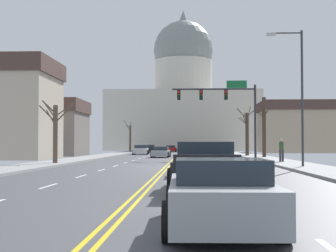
{
  "coord_description": "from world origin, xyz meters",
  "views": [
    {
      "loc": [
        1.49,
        -30.87,
        1.51
      ],
      "look_at": [
        -1.19,
        28.62,
        3.6
      ],
      "focal_mm": 52.61,
      "sensor_mm": 36.0,
      "label": 1
    }
  ],
  "objects_px": {
    "sedan_near_03": "(196,164)",
    "sedan_oncoming_03": "(171,149)",
    "sedan_near_05": "(219,195)",
    "sedan_oncoming_02": "(149,149)",
    "sedan_near_01": "(197,156)",
    "pickup_truck_near_04": "(206,168)",
    "street_lamp_right": "(298,86)",
    "sedan_oncoming_00": "(161,152)",
    "sedan_near_00": "(195,154)",
    "sedan_oncoming_01": "(141,150)",
    "pedestrian_00": "(281,149)",
    "signal_gantry": "(226,102)",
    "sedan_near_02": "(197,158)"
  },
  "relations": [
    {
      "from": "pedestrian_00",
      "to": "sedan_near_05",
      "type": "bearing_deg",
      "value": -102.55
    },
    {
      "from": "sedan_near_01",
      "to": "sedan_oncoming_00",
      "type": "xyz_separation_m",
      "value": [
        -3.67,
        17.14,
        0.0
      ]
    },
    {
      "from": "pickup_truck_near_04",
      "to": "sedan_oncoming_01",
      "type": "height_order",
      "value": "pickup_truck_near_04"
    },
    {
      "from": "sedan_near_03",
      "to": "sedan_oncoming_00",
      "type": "distance_m",
      "value": 30.1
    },
    {
      "from": "sedan_near_00",
      "to": "sedan_oncoming_03",
      "type": "bearing_deg",
      "value": 94.74
    },
    {
      "from": "signal_gantry",
      "to": "pickup_truck_near_04",
      "type": "height_order",
      "value": "signal_gantry"
    },
    {
      "from": "sedan_near_00",
      "to": "pickup_truck_near_04",
      "type": "xyz_separation_m",
      "value": [
        0.12,
        -26.78,
        0.14
      ]
    },
    {
      "from": "street_lamp_right",
      "to": "sedan_near_03",
      "type": "relative_size",
      "value": 1.74
    },
    {
      "from": "pickup_truck_near_04",
      "to": "sedan_oncoming_02",
      "type": "relative_size",
      "value": 1.29
    },
    {
      "from": "sedan_oncoming_02",
      "to": "street_lamp_right",
      "type": "bearing_deg",
      "value": -75.41
    },
    {
      "from": "sedan_near_05",
      "to": "pedestrian_00",
      "type": "height_order",
      "value": "pedestrian_00"
    },
    {
      "from": "sedan_oncoming_02",
      "to": "sedan_near_03",
      "type": "bearing_deg",
      "value": -83.1
    },
    {
      "from": "sedan_near_05",
      "to": "sedan_oncoming_01",
      "type": "height_order",
      "value": "sedan_oncoming_01"
    },
    {
      "from": "street_lamp_right",
      "to": "sedan_oncoming_00",
      "type": "relative_size",
      "value": 1.8
    },
    {
      "from": "sedan_near_03",
      "to": "pickup_truck_near_04",
      "type": "distance_m",
      "value": 6.89
    },
    {
      "from": "sedan_near_01",
      "to": "sedan_oncoming_02",
      "type": "height_order",
      "value": "sedan_oncoming_02"
    },
    {
      "from": "sedan_near_01",
      "to": "pedestrian_00",
      "type": "bearing_deg",
      "value": 11.86
    },
    {
      "from": "sedan_near_02",
      "to": "sedan_oncoming_01",
      "type": "distance_m",
      "value": 37.5
    },
    {
      "from": "sedan_near_00",
      "to": "sedan_oncoming_03",
      "type": "xyz_separation_m",
      "value": [
        -3.91,
        47.18,
        -0.04
      ]
    },
    {
      "from": "sedan_near_05",
      "to": "sedan_oncoming_02",
      "type": "bearing_deg",
      "value": 95.74
    },
    {
      "from": "sedan_oncoming_00",
      "to": "sedan_oncoming_03",
      "type": "bearing_deg",
      "value": 90.6
    },
    {
      "from": "street_lamp_right",
      "to": "sedan_near_01",
      "type": "xyz_separation_m",
      "value": [
        -5.92,
        6.06,
        -4.39
      ]
    },
    {
      "from": "sedan_near_05",
      "to": "pickup_truck_near_04",
      "type": "bearing_deg",
      "value": 90.12
    },
    {
      "from": "signal_gantry",
      "to": "sedan_near_05",
      "type": "xyz_separation_m",
      "value": [
        -2.84,
        -37.59,
        -4.82
      ]
    },
    {
      "from": "sedan_near_01",
      "to": "sedan_oncoming_01",
      "type": "relative_size",
      "value": 1.03
    },
    {
      "from": "pickup_truck_near_04",
      "to": "sedan_near_05",
      "type": "relative_size",
      "value": 1.33
    },
    {
      "from": "sedan_near_03",
      "to": "sedan_oncoming_00",
      "type": "height_order",
      "value": "sedan_near_03"
    },
    {
      "from": "street_lamp_right",
      "to": "sedan_near_05",
      "type": "distance_m",
      "value": 22.14
    },
    {
      "from": "sedan_oncoming_01",
      "to": "sedan_oncoming_03",
      "type": "bearing_deg",
      "value": 82.62
    },
    {
      "from": "sedan_near_05",
      "to": "sedan_oncoming_02",
      "type": "xyz_separation_m",
      "value": [
        -7.15,
        71.13,
        -0.0
      ]
    },
    {
      "from": "signal_gantry",
      "to": "pedestrian_00",
      "type": "distance_m",
      "value": 10.84
    },
    {
      "from": "street_lamp_right",
      "to": "sedan_oncoming_03",
      "type": "relative_size",
      "value": 1.86
    },
    {
      "from": "sedan_oncoming_01",
      "to": "sedan_near_02",
      "type": "bearing_deg",
      "value": -79.18
    },
    {
      "from": "street_lamp_right",
      "to": "sedan_near_03",
      "type": "bearing_deg",
      "value": -132.68
    },
    {
      "from": "sedan_near_02",
      "to": "sedan_near_05",
      "type": "height_order",
      "value": "sedan_near_02"
    },
    {
      "from": "sedan_oncoming_01",
      "to": "sedan_near_03",
      "type": "bearing_deg",
      "value": -80.89
    },
    {
      "from": "pedestrian_00",
      "to": "sedan_oncoming_02",
      "type": "bearing_deg",
      "value": 107.42
    },
    {
      "from": "sedan_near_05",
      "to": "sedan_oncoming_01",
      "type": "relative_size",
      "value": 0.96
    },
    {
      "from": "sedan_near_01",
      "to": "sedan_near_03",
      "type": "relative_size",
      "value": 0.98
    },
    {
      "from": "sedan_near_05",
      "to": "sedan_oncoming_00",
      "type": "xyz_separation_m",
      "value": [
        -3.66,
        44.09,
        -0.03
      ]
    },
    {
      "from": "street_lamp_right",
      "to": "pickup_truck_near_04",
      "type": "xyz_separation_m",
      "value": [
        -5.94,
        -13.59,
        -4.23
      ]
    },
    {
      "from": "sedan_oncoming_01",
      "to": "pedestrian_00",
      "type": "height_order",
      "value": "pedestrian_00"
    },
    {
      "from": "pedestrian_00",
      "to": "sedan_near_02",
      "type": "bearing_deg",
      "value": -129.13
    },
    {
      "from": "sedan_near_03",
      "to": "sedan_oncoming_03",
      "type": "xyz_separation_m",
      "value": [
        -3.79,
        67.07,
        -0.03
      ]
    },
    {
      "from": "street_lamp_right",
      "to": "pickup_truck_near_04",
      "type": "height_order",
      "value": "street_lamp_right"
    },
    {
      "from": "pedestrian_00",
      "to": "sedan_oncoming_00",
      "type": "bearing_deg",
      "value": 122.17
    },
    {
      "from": "pedestrian_00",
      "to": "sedan_oncoming_01",
      "type": "bearing_deg",
      "value": 114.92
    },
    {
      "from": "street_lamp_right",
      "to": "sedan_oncoming_02",
      "type": "xyz_separation_m",
      "value": [
        -13.08,
        50.24,
        -4.35
      ]
    },
    {
      "from": "street_lamp_right",
      "to": "sedan_near_02",
      "type": "relative_size",
      "value": 1.77
    },
    {
      "from": "sedan_near_03",
      "to": "pickup_truck_near_04",
      "type": "height_order",
      "value": "pickup_truck_near_04"
    }
  ]
}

